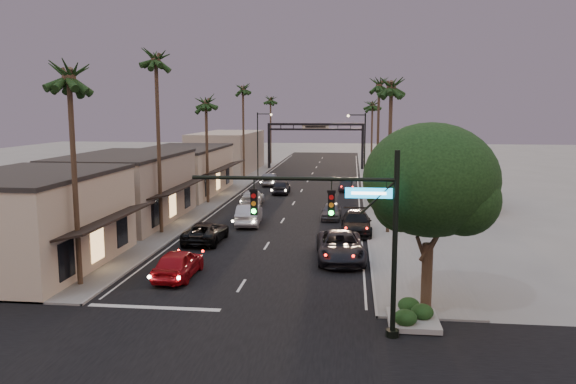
% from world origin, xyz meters
% --- Properties ---
extents(ground, '(200.00, 200.00, 0.00)m').
position_xyz_m(ground, '(0.00, 40.00, 0.00)').
color(ground, slate).
rests_on(ground, ground).
extents(road, '(14.00, 120.00, 0.02)m').
position_xyz_m(road, '(0.00, 45.00, 0.00)').
color(road, black).
rests_on(road, ground).
extents(cross_street, '(80.00, 12.00, 0.02)m').
position_xyz_m(cross_street, '(0.00, 0.00, 0.00)').
color(cross_street, black).
rests_on(cross_street, ground).
extents(sidewalk_left, '(5.00, 92.00, 0.12)m').
position_xyz_m(sidewalk_left, '(-9.50, 52.00, 0.06)').
color(sidewalk_left, slate).
rests_on(sidewalk_left, ground).
extents(sidewalk_right, '(5.00, 92.00, 0.12)m').
position_xyz_m(sidewalk_right, '(9.50, 52.00, 0.06)').
color(sidewalk_right, slate).
rests_on(sidewalk_right, ground).
extents(storefront_near, '(8.00, 12.00, 5.50)m').
position_xyz_m(storefront_near, '(-13.00, 12.00, 2.75)').
color(storefront_near, '#C8B498').
rests_on(storefront_near, ground).
extents(storefront_mid, '(8.00, 14.00, 5.50)m').
position_xyz_m(storefront_mid, '(-13.00, 26.00, 2.75)').
color(storefront_mid, gray).
rests_on(storefront_mid, ground).
extents(storefront_far, '(8.00, 16.00, 5.00)m').
position_xyz_m(storefront_far, '(-13.00, 42.00, 2.50)').
color(storefront_far, '#C8B498').
rests_on(storefront_far, ground).
extents(storefront_dist, '(8.00, 20.00, 6.00)m').
position_xyz_m(storefront_dist, '(-13.00, 65.00, 3.00)').
color(storefront_dist, gray).
rests_on(storefront_dist, ground).
extents(building_right, '(8.00, 18.00, 5.00)m').
position_xyz_m(building_right, '(14.00, 40.00, 2.50)').
color(building_right, gray).
rests_on(building_right, ground).
extents(traffic_signal, '(8.51, 0.22, 7.80)m').
position_xyz_m(traffic_signal, '(5.69, 4.00, 5.08)').
color(traffic_signal, black).
rests_on(traffic_signal, ground).
extents(corner_tree, '(6.20, 6.20, 8.80)m').
position_xyz_m(corner_tree, '(9.48, 7.45, 5.98)').
color(corner_tree, '#38281C').
rests_on(corner_tree, ground).
extents(planter, '(2.20, 2.60, 0.24)m').
position_xyz_m(planter, '(8.60, 5.50, 0.00)').
color(planter, gray).
rests_on(planter, ground).
extents(arch, '(15.20, 0.40, 7.27)m').
position_xyz_m(arch, '(0.00, 70.00, 5.53)').
color(arch, black).
rests_on(arch, ground).
extents(streetlight_right, '(2.13, 0.30, 9.00)m').
position_xyz_m(streetlight_right, '(6.92, 45.00, 5.33)').
color(streetlight_right, black).
rests_on(streetlight_right, ground).
extents(streetlight_left, '(2.13, 0.30, 9.00)m').
position_xyz_m(streetlight_left, '(-6.92, 58.00, 5.33)').
color(streetlight_left, black).
rests_on(streetlight_left, ground).
extents(palm_la, '(3.20, 3.20, 13.20)m').
position_xyz_m(palm_la, '(-8.60, 9.00, 11.44)').
color(palm_la, '#38281C').
rests_on(palm_la, ground).
extents(palm_lb, '(3.20, 3.20, 15.20)m').
position_xyz_m(palm_lb, '(-8.60, 22.00, 13.39)').
color(palm_lb, '#38281C').
rests_on(palm_lb, ground).
extents(palm_lc, '(3.20, 3.20, 12.20)m').
position_xyz_m(palm_lc, '(-8.60, 36.00, 10.47)').
color(palm_lc, '#38281C').
rests_on(palm_lc, ground).
extents(palm_ld, '(3.20, 3.20, 14.20)m').
position_xyz_m(palm_ld, '(-8.60, 55.00, 12.42)').
color(palm_ld, '#38281C').
rests_on(palm_ld, ground).
extents(palm_ra, '(3.20, 3.20, 13.20)m').
position_xyz_m(palm_ra, '(8.60, 24.00, 11.44)').
color(palm_ra, '#38281C').
rests_on(palm_ra, ground).
extents(palm_rb, '(3.20, 3.20, 14.20)m').
position_xyz_m(palm_rb, '(8.60, 44.00, 12.42)').
color(palm_rb, '#38281C').
rests_on(palm_rb, ground).
extents(palm_rc, '(3.20, 3.20, 12.20)m').
position_xyz_m(palm_rc, '(8.60, 64.00, 10.47)').
color(palm_rc, '#38281C').
rests_on(palm_rc, ground).
extents(palm_far, '(3.20, 3.20, 13.20)m').
position_xyz_m(palm_far, '(-8.30, 78.00, 11.44)').
color(palm_far, '#38281C').
rests_on(palm_far, ground).
extents(oncoming_red, '(1.96, 4.81, 1.63)m').
position_xyz_m(oncoming_red, '(-3.82, 11.09, 0.82)').
color(oncoming_red, '#9D0B12').
rests_on(oncoming_red, ground).
extents(oncoming_pickup, '(2.51, 5.32, 1.47)m').
position_xyz_m(oncoming_pickup, '(-4.48, 19.62, 0.74)').
color(oncoming_pickup, black).
rests_on(oncoming_pickup, ground).
extents(oncoming_silver, '(2.25, 5.35, 1.72)m').
position_xyz_m(oncoming_silver, '(-2.53, 26.02, 0.86)').
color(oncoming_silver, '#A1A2A6').
rests_on(oncoming_silver, ground).
extents(oncoming_white, '(2.34, 5.13, 1.46)m').
position_xyz_m(oncoming_white, '(-4.02, 35.81, 0.73)').
color(oncoming_white, '#B0B0B0').
rests_on(oncoming_white, ground).
extents(oncoming_dgrey, '(2.02, 4.69, 1.58)m').
position_xyz_m(oncoming_dgrey, '(-2.07, 43.37, 0.79)').
color(oncoming_dgrey, black).
rests_on(oncoming_dgrey, ground).
extents(oncoming_grey_far, '(1.97, 4.73, 1.52)m').
position_xyz_m(oncoming_grey_far, '(-4.38, 50.08, 0.76)').
color(oncoming_grey_far, '#56575C').
rests_on(oncoming_grey_far, ground).
extents(curbside_near, '(3.40, 6.50, 1.75)m').
position_xyz_m(curbside_near, '(5.17, 15.83, 0.87)').
color(curbside_near, black).
rests_on(curbside_near, ground).
extents(curbside_black, '(2.37, 5.68, 1.64)m').
position_xyz_m(curbside_black, '(6.20, 23.73, 0.82)').
color(curbside_black, black).
rests_on(curbside_black, ground).
extents(curbside_grey, '(1.77, 4.10, 1.38)m').
position_xyz_m(curbside_grey, '(4.11, 29.23, 0.69)').
color(curbside_grey, '#4B4A4F').
rests_on(curbside_grey, ground).
extents(curbside_far, '(1.97, 4.34, 1.38)m').
position_xyz_m(curbside_far, '(5.30, 46.43, 0.69)').
color(curbside_far, black).
rests_on(curbside_far, ground).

